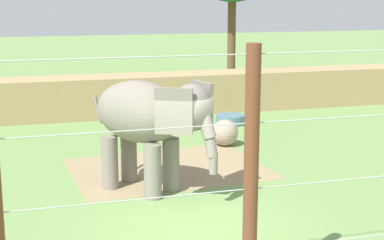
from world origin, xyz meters
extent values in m
plane|color=#6B8E4C|center=(0.00, 0.00, 0.00)|extent=(120.00, 120.00, 0.00)
cube|color=#937F5B|center=(0.38, 3.95, 0.00)|extent=(5.62, 4.43, 0.01)
cube|color=tan|center=(0.00, 11.76, 0.80)|extent=(36.00, 1.80, 1.61)
cylinder|color=gray|center=(0.03, 2.13, 0.67)|extent=(0.42, 0.42, 1.34)
cylinder|color=gray|center=(-0.53, 1.66, 0.67)|extent=(0.42, 0.42, 1.34)
cylinder|color=gray|center=(-0.84, 3.18, 0.67)|extent=(0.42, 0.42, 1.34)
cylinder|color=gray|center=(-1.41, 2.71, 0.67)|extent=(0.42, 0.42, 1.34)
ellipsoid|color=gray|center=(-0.69, 2.42, 1.99)|extent=(2.62, 2.77, 1.53)
ellipsoid|color=gray|center=(0.31, 1.22, 2.26)|extent=(1.41, 1.40, 1.10)
cube|color=gray|center=(0.69, 1.67, 2.26)|extent=(0.31, 0.86, 1.05)
cube|color=gray|center=(-0.19, 0.93, 2.26)|extent=(0.82, 0.45, 1.05)
cylinder|color=gray|center=(0.58, 0.91, 1.86)|extent=(0.53, 0.55, 0.60)
cylinder|color=gray|center=(0.65, 0.82, 1.44)|extent=(0.41, 0.42, 0.56)
cylinder|color=gray|center=(0.70, 0.76, 1.05)|extent=(0.28, 0.28, 0.53)
cylinder|color=gray|center=(-1.58, 3.48, 1.89)|extent=(0.26, 0.28, 0.76)
sphere|color=gray|center=(2.76, 5.94, 0.43)|extent=(0.86, 0.86, 0.86)
cylinder|color=brown|center=(0.02, -3.23, 2.04)|extent=(0.24, 0.24, 4.08)
cylinder|color=#B7B7BC|center=(0.00, -3.23, 1.80)|extent=(8.63, 0.02, 0.02)
cylinder|color=#B7B7BC|center=(0.00, -3.23, 2.86)|extent=(8.63, 0.02, 0.02)
cylinder|color=#B7B7BC|center=(0.00, -3.23, 3.92)|extent=(8.63, 0.02, 0.02)
cylinder|color=slate|center=(4.01, 8.93, 0.17)|extent=(1.10, 1.10, 0.35)
cylinder|color=#38607A|center=(4.01, 8.93, 0.32)|extent=(1.01, 1.01, 0.02)
cylinder|color=brown|center=(7.42, 18.47, 2.50)|extent=(0.44, 0.44, 5.01)
camera|label=1|loc=(-3.25, -11.39, 4.79)|focal=54.56mm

